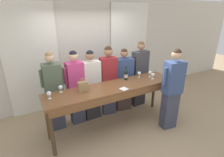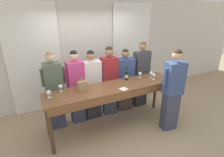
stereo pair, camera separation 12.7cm
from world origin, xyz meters
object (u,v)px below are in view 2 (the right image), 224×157
Objects in this scene: wine_bottle at (127,75)px; wine_glass_center_left at (60,87)px; wine_glass_front_left at (165,77)px; guest_navy_coat at (125,80)px; tasting_bar at (114,91)px; host_pouring at (173,91)px; wine_glass_front_right at (140,74)px; wine_glass_center_mid at (151,73)px; guest_beige_cap at (141,74)px; guest_pink_top at (76,87)px; guest_striped_shirt at (109,80)px; wine_glass_center_right at (154,75)px; guest_cream_sweater at (92,85)px; handbag at (83,86)px; guest_olive_jacket at (55,91)px; wine_glass_front_mid at (49,93)px.

wine_bottle is 1.47m from wine_glass_center_left.
guest_navy_coat reaches higher than wine_glass_front_left.
tasting_bar is 1.22m from host_pouring.
wine_glass_front_right is (0.78, 0.19, 0.20)m from tasting_bar.
guest_beige_cap reaches higher than wine_glass_center_mid.
wine_glass_center_mid is (0.25, -0.10, 0.00)m from wine_glass_front_right.
wine_bottle is at bearing -1.39° from wine_glass_center_left.
host_pouring is (-0.02, -1.15, 0.01)m from guest_beige_cap.
guest_striped_shirt reaches higher than guest_pink_top.
guest_striped_shirt is 0.43m from guest_navy_coat.
wine_glass_center_right is 0.79m from guest_navy_coat.
wine_glass_front_left is at bearing -49.58° from wine_glass_center_right.
wine_glass_center_left is at bearing 158.79° from host_pouring.
wine_glass_center_mid is 0.09× the size of guest_cream_sweater.
handbag is 0.72m from guest_olive_jacket.
guest_striped_shirt is at bearing 125.06° from wine_bottle.
wine_glass_center_mid is 0.08× the size of guest_beige_cap.
guest_cream_sweater is at bearing 152.49° from wine_bottle.
wine_glass_center_mid is (-0.13, 0.32, 0.00)m from wine_glass_front_left.
wine_glass_front_mid is 0.09× the size of guest_navy_coat.
wine_glass_front_left and wine_glass_center_right have the same top height.
wine_glass_front_mid is at bearing -164.92° from guest_navy_coat.
guest_pink_top is (-0.01, 0.49, -0.23)m from handbag.
guest_cream_sweater is (0.76, 0.33, -0.24)m from wine_glass_center_left.
handbag is 0.16× the size of guest_pink_top.
wine_glass_front_left and wine_glass_front_right have the same top height.
guest_striped_shirt reaches higher than wine_glass_front_right.
guest_olive_jacket is 1.29m from guest_striped_shirt.
wine_glass_front_right is 1.50m from guest_pink_top.
guest_beige_cap is 0.98× the size of host_pouring.
wine_glass_front_mid is 2.06m from wine_glass_front_right.
host_pouring is at bearing -68.49° from wine_glass_front_right.
guest_cream_sweater is (0.37, 0.00, -0.02)m from guest_pink_top.
wine_glass_center_right is (1.64, -0.13, -0.01)m from handbag.
wine_bottle is at bearing 155.86° from wine_glass_center_right.
guest_beige_cap is (1.75, 0.00, 0.03)m from guest_pink_top.
wine_glass_center_mid is (1.67, 0.00, -0.01)m from handbag.
host_pouring is (1.73, -1.15, 0.04)m from guest_pink_top.
wine_glass_front_right is 1.82m from wine_glass_center_left.
wine_glass_front_left is at bearing -19.69° from guest_olive_jacket.
guest_striped_shirt is (0.82, 0.00, 0.01)m from guest_pink_top.
handbag is (-0.64, 0.09, 0.21)m from tasting_bar.
wine_glass_center_mid is 1.76m from guest_pink_top.
guest_olive_jacket is at bearing 180.00° from guest_cream_sweater.
guest_beige_cap is (0.93, -0.00, 0.02)m from guest_striped_shirt.
wine_glass_center_right is at bearing -46.27° from wine_glass_front_right.
host_pouring reaches higher than wine_glass_front_left.
guest_striped_shirt is (0.81, 0.49, -0.21)m from handbag.
wine_glass_center_right is 0.08× the size of guest_pink_top.
guest_olive_jacket reaches higher than tasting_bar.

